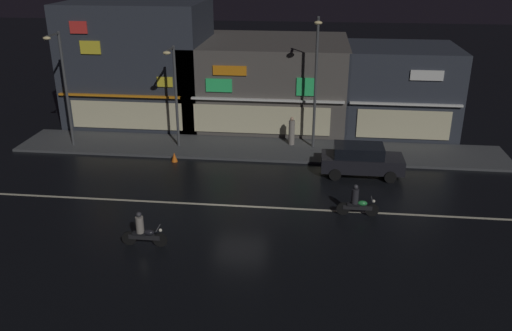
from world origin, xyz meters
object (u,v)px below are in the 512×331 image
motorcycle_lead (357,203)px  traffic_cone (174,157)px  streetlamp_west (63,81)px  pedestrian_on_sidewalk (292,132)px  streetlamp_east (316,74)px  parked_car_near_kerb (361,160)px  streetlamp_mid (174,88)px  motorcycle_following (143,232)px

motorcycle_lead → traffic_cone: (-9.88, 5.55, -0.36)m
streetlamp_west → pedestrian_on_sidewalk: (13.25, 1.81, -3.23)m
streetlamp_east → parked_car_near_kerb: size_ratio=1.78×
motorcycle_lead → streetlamp_west: bearing=-17.4°
streetlamp_mid → streetlamp_east: bearing=5.6°
streetlamp_west → motorcycle_lead: size_ratio=3.59×
parked_car_near_kerb → traffic_cone: bearing=-4.1°
parked_car_near_kerb → streetlamp_west: bearing=-7.3°
streetlamp_east → traffic_cone: size_ratio=13.93×
streetlamp_west → streetlamp_mid: 6.48m
streetlamp_east → pedestrian_on_sidewalk: streetlamp_east is taller
pedestrian_on_sidewalk → motorcycle_following: pedestrian_on_sidewalk is taller
pedestrian_on_sidewalk → motorcycle_lead: bearing=70.9°
traffic_cone → streetlamp_mid: bearing=98.6°
parked_car_near_kerb → traffic_cone: 10.43m
pedestrian_on_sidewalk → traffic_cone: 7.30m
parked_car_near_kerb → streetlamp_mid: bearing=-14.4°
parked_car_near_kerb → motorcycle_lead: size_ratio=2.26×
pedestrian_on_sidewalk → motorcycle_following: bearing=26.4°
motorcycle_following → streetlamp_east: bearing=-110.6°
streetlamp_mid → motorcycle_lead: bearing=-36.5°
streetlamp_west → streetlamp_mid: bearing=4.9°
streetlamp_mid → traffic_cone: size_ratio=11.00×
streetlamp_west → pedestrian_on_sidewalk: bearing=7.8°
streetlamp_east → motorcycle_lead: 9.47m
motorcycle_following → traffic_cone: bearing=-74.6°
motorcycle_following → traffic_cone: motorcycle_following is taller
parked_car_near_kerb → motorcycle_following: (-9.28, -8.47, -0.24)m
traffic_cone → streetlamp_west: bearing=167.9°
streetlamp_east → motorcycle_following: streetlamp_east is taller
streetlamp_west → streetlamp_east: size_ratio=0.89×
pedestrian_on_sidewalk → traffic_cone: pedestrian_on_sidewalk is taller
streetlamp_mid → pedestrian_on_sidewalk: size_ratio=3.47×
pedestrian_on_sidewalk → streetlamp_mid: bearing=-29.7°
motorcycle_lead → parked_car_near_kerb: bearing=-90.6°
streetlamp_mid → streetlamp_east: (8.12, 0.80, 0.84)m
streetlamp_east → motorcycle_following: (-6.71, -12.01, -3.99)m
streetlamp_mid → streetlamp_east: 8.20m
streetlamp_mid → traffic_cone: 4.04m
streetlamp_mid → motorcycle_following: streetlamp_mid is taller
streetlamp_mid → motorcycle_following: (1.41, -11.21, -3.15)m
streetlamp_west → motorcycle_following: 13.71m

